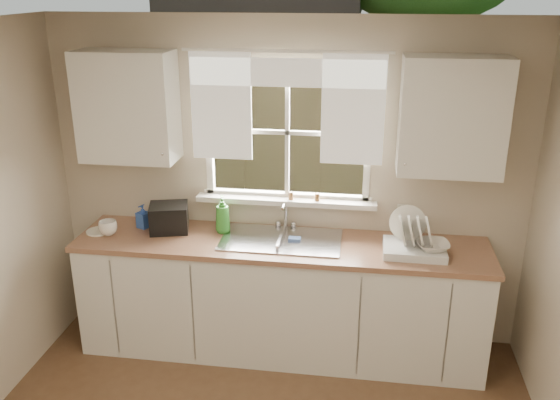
# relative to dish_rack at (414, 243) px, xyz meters

# --- Properties ---
(room_walls) EXTENTS (3.62, 4.02, 2.50)m
(room_walls) POSITION_rel_dish_rack_xyz_m (-0.95, -1.70, 0.25)
(room_walls) COLOR beige
(room_walls) RESTS_ON ground
(ceiling) EXTENTS (3.60, 4.00, 0.02)m
(ceiling) POSITION_rel_dish_rack_xyz_m (-0.95, -1.64, 1.52)
(ceiling) COLOR silver
(ceiling) RESTS_ON room_walls
(window) EXTENTS (1.38, 0.16, 1.06)m
(window) POSITION_rel_dish_rack_xyz_m (-0.95, 0.36, 0.50)
(window) COLOR white
(window) RESTS_ON room_walls
(curtains) EXTENTS (1.50, 0.03, 0.81)m
(curtains) POSITION_rel_dish_rack_xyz_m (-0.95, 0.31, 0.95)
(curtains) COLOR white
(curtains) RESTS_ON room_walls
(base_cabinets) EXTENTS (3.00, 0.62, 0.87)m
(base_cabinets) POSITION_rel_dish_rack_xyz_m (-0.95, 0.04, -0.55)
(base_cabinets) COLOR silver
(base_cabinets) RESTS_ON ground
(countertop) EXTENTS (3.04, 0.65, 0.04)m
(countertop) POSITION_rel_dish_rack_xyz_m (-0.95, 0.04, -0.09)
(countertop) COLOR #936549
(countertop) RESTS_ON base_cabinets
(upper_cabinet_left) EXTENTS (0.70, 0.33, 0.80)m
(upper_cabinet_left) POSITION_rel_dish_rack_xyz_m (-2.10, 0.19, 0.87)
(upper_cabinet_left) COLOR silver
(upper_cabinet_left) RESTS_ON room_walls
(upper_cabinet_right) EXTENTS (0.70, 0.33, 0.80)m
(upper_cabinet_right) POSITION_rel_dish_rack_xyz_m (0.20, 0.19, 0.87)
(upper_cabinet_right) COLOR silver
(upper_cabinet_right) RESTS_ON room_walls
(wall_outlet) EXTENTS (0.08, 0.01, 0.12)m
(wall_outlet) POSITION_rel_dish_rack_xyz_m (-0.07, 0.35, 0.10)
(wall_outlet) COLOR beige
(wall_outlet) RESTS_ON room_walls
(sill_jars) EXTENTS (0.24, 0.04, 0.06)m
(sill_jars) POSITION_rel_dish_rack_xyz_m (-0.81, 0.30, 0.20)
(sill_jars) COLOR brown
(sill_jars) RESTS_ON window
(sink) EXTENTS (0.88, 0.52, 0.40)m
(sink) POSITION_rel_dish_rack_xyz_m (-0.95, 0.07, -0.15)
(sink) COLOR #B7B7BC
(sink) RESTS_ON countertop
(dish_rack) EXTENTS (0.43, 0.33, 0.30)m
(dish_rack) POSITION_rel_dish_rack_xyz_m (0.00, 0.00, 0.00)
(dish_rack) COLOR silver
(dish_rack) RESTS_ON countertop
(bowl) EXTENTS (0.25, 0.25, 0.06)m
(bowl) POSITION_rel_dish_rack_xyz_m (0.12, -0.05, 0.01)
(bowl) COLOR white
(bowl) RESTS_ON dish_rack
(soap_bottle_a) EXTENTS (0.15, 0.15, 0.29)m
(soap_bottle_a) POSITION_rel_dish_rack_xyz_m (-1.41, 0.16, 0.07)
(soap_bottle_a) COLOR #35902F
(soap_bottle_a) RESTS_ON countertop
(soap_bottle_b) EXTENTS (0.11, 0.11, 0.19)m
(soap_bottle_b) POSITION_rel_dish_rack_xyz_m (-2.04, 0.16, 0.02)
(soap_bottle_b) COLOR #2E54AE
(soap_bottle_b) RESTS_ON countertop
(soap_bottle_c) EXTENTS (0.18, 0.18, 0.19)m
(soap_bottle_c) POSITION_rel_dish_rack_xyz_m (-1.89, 0.25, 0.02)
(soap_bottle_c) COLOR beige
(soap_bottle_c) RESTS_ON countertop
(saucer) EXTENTS (0.19, 0.19, 0.01)m
(saucer) POSITION_rel_dish_rack_xyz_m (-2.35, 0.02, -0.07)
(saucer) COLOR white
(saucer) RESTS_ON countertop
(cup) EXTENTS (0.17, 0.17, 0.11)m
(cup) POSITION_rel_dish_rack_xyz_m (-2.26, -0.02, -0.02)
(cup) COLOR white
(cup) RESTS_ON countertop
(black_appliance) EXTENTS (0.34, 0.31, 0.21)m
(black_appliance) POSITION_rel_dish_rack_xyz_m (-1.83, 0.13, 0.03)
(black_appliance) COLOR black
(black_appliance) RESTS_ON countertop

